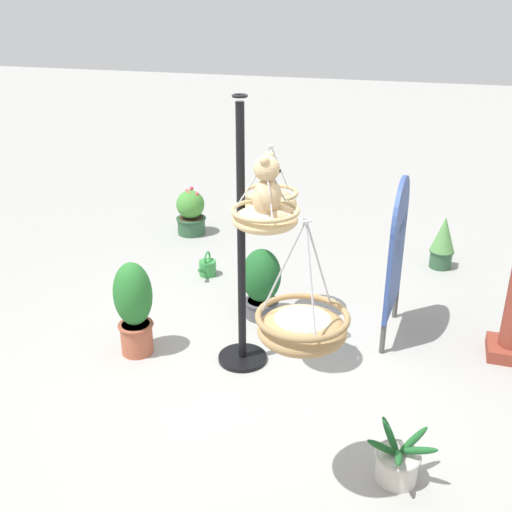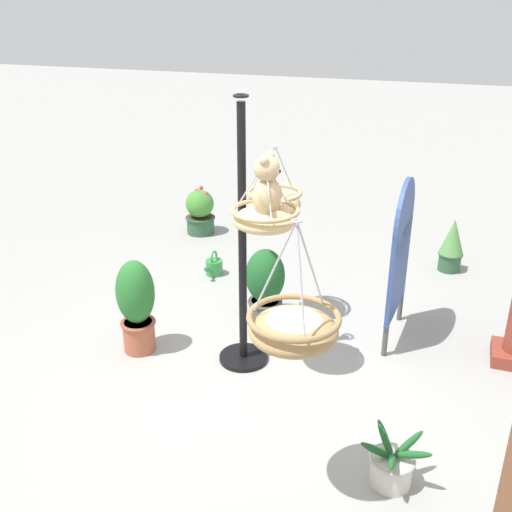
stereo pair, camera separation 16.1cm
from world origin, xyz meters
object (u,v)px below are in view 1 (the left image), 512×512
object	(u,v)px
display_pole_central	(242,288)
potted_plant_small_succulent	(397,462)
potted_plant_conical_shrub	(443,242)
potted_plant_fern_front	(134,307)
teddy_bear	(268,191)
display_sign_board	(397,246)
hanging_basket_left_high	(270,202)
hanging_basket_right_low	(302,327)
hanging_basket_with_teddy	(265,218)
watering_can	(207,267)
potted_plant_broad_leaf	(261,283)
potted_plant_trailing_ivy	(191,213)

from	to	relation	value
display_pole_central	potted_plant_small_succulent	xyz separation A→B (m)	(1.07, 1.47, -0.58)
potted_plant_conical_shrub	potted_plant_fern_front	bearing A→B (deg)	-43.36
teddy_bear	display_sign_board	size ratio (longest dim) A/B	0.32
teddy_bear	hanging_basket_left_high	world-z (taller)	teddy_bear
hanging_basket_right_low	potted_plant_fern_front	xyz separation A→B (m)	(-1.25, -1.82, -0.81)
hanging_basket_with_teddy	potted_plant_small_succulent	world-z (taller)	hanging_basket_with_teddy
teddy_bear	display_sign_board	distance (m)	1.57
display_pole_central	display_sign_board	bearing A→B (deg)	125.00
hanging_basket_with_teddy	display_sign_board	bearing A→B (deg)	135.97
display_pole_central	hanging_basket_right_low	xyz separation A→B (m)	(1.41, 0.85, 0.56)
hanging_basket_left_high	watering_can	distance (m)	1.68
display_sign_board	watering_can	world-z (taller)	display_sign_board
display_pole_central	potted_plant_fern_front	bearing A→B (deg)	-80.42
hanging_basket_left_high	potted_plant_fern_front	size ratio (longest dim) A/B	0.75
hanging_basket_left_high	potted_plant_broad_leaf	size ratio (longest dim) A/B	0.91
potted_plant_fern_front	watering_can	distance (m)	1.77
potted_plant_small_succulent	teddy_bear	bearing A→B (deg)	-127.74
hanging_basket_with_teddy	potted_plant_fern_front	xyz separation A→B (m)	(0.01, -1.22, -0.98)
potted_plant_broad_leaf	teddy_bear	bearing A→B (deg)	19.52
hanging_basket_right_low	display_sign_board	size ratio (longest dim) A/B	0.49
display_sign_board	watering_can	bearing A→B (deg)	-108.11
potted_plant_small_succulent	potted_plant_broad_leaf	world-z (taller)	potted_plant_broad_leaf
display_pole_central	teddy_bear	xyz separation A→B (m)	(0.15, 0.27, 0.95)
hanging_basket_right_low	watering_can	distance (m)	3.68
teddy_bear	potted_plant_small_succulent	size ratio (longest dim) A/B	1.04
potted_plant_conical_shrub	display_sign_board	size ratio (longest dim) A/B	0.41
potted_plant_trailing_ivy	display_sign_board	size ratio (longest dim) A/B	0.40
teddy_bear	potted_plant_small_succulent	distance (m)	2.15
teddy_bear	watering_can	world-z (taller)	teddy_bear
hanging_basket_with_teddy	watering_can	distance (m)	2.50
potted_plant_fern_front	potted_plant_small_succulent	world-z (taller)	potted_plant_fern_front
teddy_bear	potted_plant_fern_front	world-z (taller)	teddy_bear
potted_plant_broad_leaf	potted_plant_conical_shrub	bearing A→B (deg)	136.26
hanging_basket_with_teddy	hanging_basket_left_high	world-z (taller)	hanging_basket_with_teddy
potted_plant_broad_leaf	display_sign_board	xyz separation A→B (m)	(-0.04, 1.29, 0.54)
potted_plant_broad_leaf	hanging_basket_with_teddy	bearing A→B (deg)	18.25
potted_plant_conical_shrub	display_sign_board	xyz separation A→B (m)	(1.77, -0.44, 0.60)
hanging_basket_with_teddy	potted_plant_conical_shrub	xyz separation A→B (m)	(-2.78, 1.41, -1.13)
watering_can	display_pole_central	bearing A→B (deg)	31.48
hanging_basket_left_high	potted_plant_fern_front	bearing A→B (deg)	-45.10
teddy_bear	potted_plant_small_succulent	xyz separation A→B (m)	(0.92, 1.19, -1.53)
potted_plant_fern_front	display_sign_board	world-z (taller)	display_sign_board
potted_plant_trailing_ivy	watering_can	size ratio (longest dim) A/B	1.84
display_pole_central	hanging_basket_right_low	bearing A→B (deg)	30.98
teddy_bear	hanging_basket_left_high	bearing A→B (deg)	-165.12
potted_plant_fern_front	potted_plant_trailing_ivy	bearing A→B (deg)	-166.61
hanging_basket_left_high	watering_can	world-z (taller)	hanging_basket_left_high
hanging_basket_with_teddy	display_pole_central	bearing A→B (deg)	-120.96
hanging_basket_with_teddy	potted_plant_small_succulent	size ratio (longest dim) A/B	1.15
hanging_basket_with_teddy	potted_plant_fern_front	bearing A→B (deg)	-89.33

